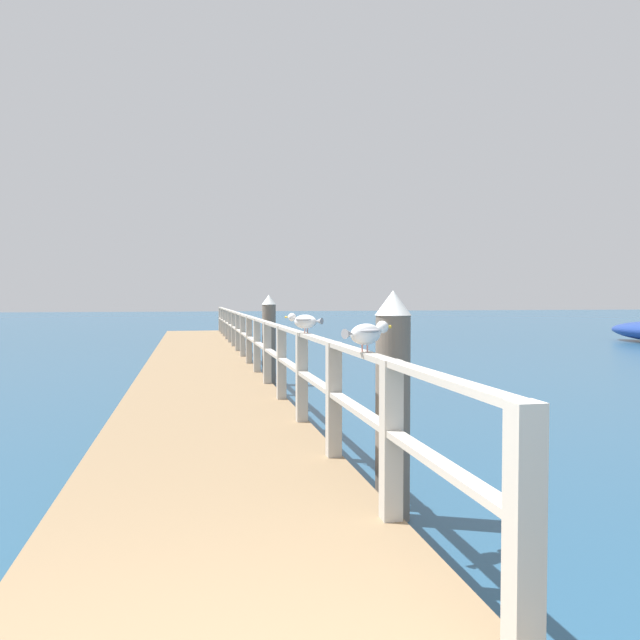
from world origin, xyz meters
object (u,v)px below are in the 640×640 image
(dock_piling_far, at_px, (269,339))
(seagull_foreground, at_px, (367,333))
(seagull_background, at_px, (305,321))
(dock_piling_near, at_px, (393,404))

(dock_piling_far, xyz_separation_m, seagull_foreground, (-0.37, -8.46, 0.61))
(seagull_foreground, relative_size, seagull_background, 1.16)
(dock_piling_near, bearing_deg, dock_piling_far, 90.00)
(dock_piling_far, relative_size, seagull_foreground, 4.28)
(seagull_foreground, bearing_deg, dock_piling_near, 113.77)
(seagull_foreground, xyz_separation_m, seagull_background, (-0.01, 2.33, 0.00))
(dock_piling_near, distance_m, seagull_foreground, 0.89)
(dock_piling_far, bearing_deg, seagull_foreground, -92.52)
(dock_piling_near, xyz_separation_m, seagull_foreground, (-0.37, -0.52, 0.61))
(dock_piling_near, distance_m, dock_piling_far, 7.94)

